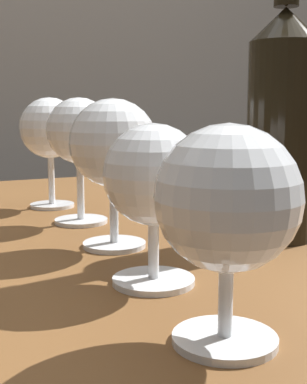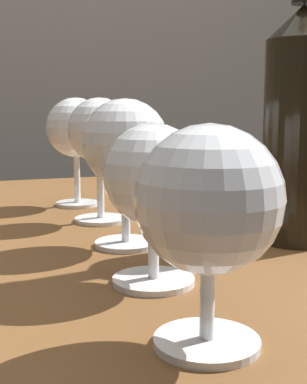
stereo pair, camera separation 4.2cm
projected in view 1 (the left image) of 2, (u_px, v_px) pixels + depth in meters
The scene contains 7 objects.
dining_table at pixel (97, 301), 0.66m from camera, with size 1.22×0.92×0.76m.
wine_glass_pinot at pixel (228, 204), 0.31m from camera, with size 0.09×0.09×0.13m.
wine_glass_white at pixel (154, 179), 0.42m from camera, with size 0.08×0.08×0.13m.
wine_glass_rose at pixel (113, 146), 0.53m from camera, with size 0.09×0.09×0.15m.
wine_glass_port at pixel (79, 135), 0.65m from camera, with size 0.08×0.08×0.16m.
wine_glass_amber at pixel (50, 130), 0.75m from camera, with size 0.09×0.09×0.16m.
wine_bottle at pixel (282, 120), 0.57m from camera, with size 0.07×0.07×0.33m.
Camera 1 is at (-0.20, -0.60, 0.90)m, focal length 49.67 mm.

